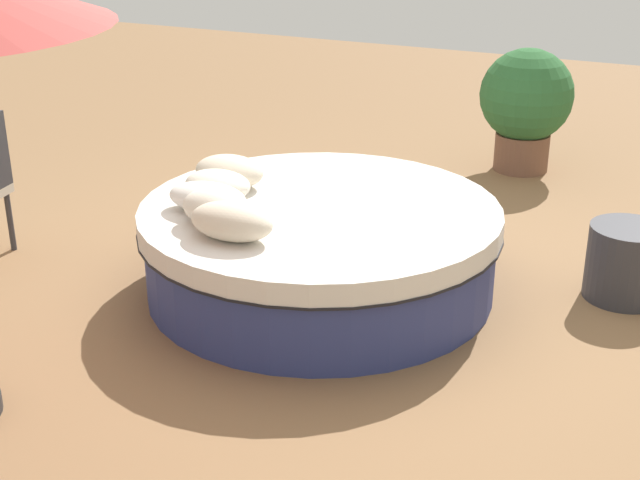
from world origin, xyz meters
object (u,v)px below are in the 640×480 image
object	(u,v)px
throw_pillow_0	(229,171)
planter	(526,102)
round_bed	(320,247)
throw_pillow_3	(216,207)
throw_pillow_1	(218,185)
side_table	(626,262)
throw_pillow_2	(207,198)
throw_pillow_4	(232,221)

from	to	relation	value
throw_pillow_0	planter	world-z (taller)	planter
round_bed	throw_pillow_3	distance (m)	0.76
throw_pillow_1	side_table	distance (m)	2.53
throw_pillow_2	planter	distance (m)	3.47
throw_pillow_0	planter	distance (m)	3.10
throw_pillow_4	throw_pillow_2	bearing A→B (deg)	-41.41
throw_pillow_3	throw_pillow_4	xyz separation A→B (m)	(-0.19, 0.15, -0.00)
throw_pillow_1	throw_pillow_4	xyz separation A→B (m)	(-0.41, 0.53, 0.01)
side_table	planter	bearing A→B (deg)	-62.26
throw_pillow_4	side_table	world-z (taller)	throw_pillow_4
throw_pillow_4	planter	distance (m)	3.67
throw_pillow_0	throw_pillow_1	distance (m)	0.23
planter	side_table	size ratio (longest dim) A/B	2.21
round_bed	throw_pillow_4	bearing A→B (deg)	72.13
throw_pillow_3	planter	xyz separation A→B (m)	(-0.96, -3.44, -0.06)
throw_pillow_1	throw_pillow_4	bearing A→B (deg)	127.98
round_bed	throw_pillow_0	size ratio (longest dim) A/B	4.77
throw_pillow_0	throw_pillow_2	bearing A→B (deg)	104.07
planter	side_table	world-z (taller)	planter
round_bed	throw_pillow_4	distance (m)	0.80
round_bed	throw_pillow_4	world-z (taller)	throw_pillow_4
planter	side_table	bearing A→B (deg)	117.74
planter	round_bed	bearing A→B (deg)	79.13
round_bed	throw_pillow_0	bearing A→B (deg)	-6.60
throw_pillow_2	planter	world-z (taller)	planter
planter	throw_pillow_4	bearing A→B (deg)	77.79
throw_pillow_1	throw_pillow_2	distance (m)	0.23
throw_pillow_1	side_table	size ratio (longest dim) A/B	0.90
round_bed	planter	bearing A→B (deg)	-100.87
throw_pillow_1	throw_pillow_3	size ratio (longest dim) A/B	1.05
throw_pillow_2	throw_pillow_4	world-z (taller)	throw_pillow_4
round_bed	side_table	size ratio (longest dim) A/B	4.61
throw_pillow_3	throw_pillow_4	bearing A→B (deg)	141.87
round_bed	throw_pillow_2	world-z (taller)	throw_pillow_2
throw_pillow_1	throw_pillow_2	size ratio (longest dim) A/B	0.86
throw_pillow_0	throw_pillow_1	xyz separation A→B (m)	(-0.05, 0.22, -0.01)
throw_pillow_1	round_bed	bearing A→B (deg)	-166.92
throw_pillow_3	throw_pillow_4	size ratio (longest dim) A/B	0.84
throw_pillow_4	planter	world-z (taller)	planter
side_table	throw_pillow_1	bearing A→B (deg)	19.69
throw_pillow_4	throw_pillow_3	bearing A→B (deg)	-38.13
throw_pillow_2	throw_pillow_4	xyz separation A→B (m)	(-0.35, 0.31, 0.02)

